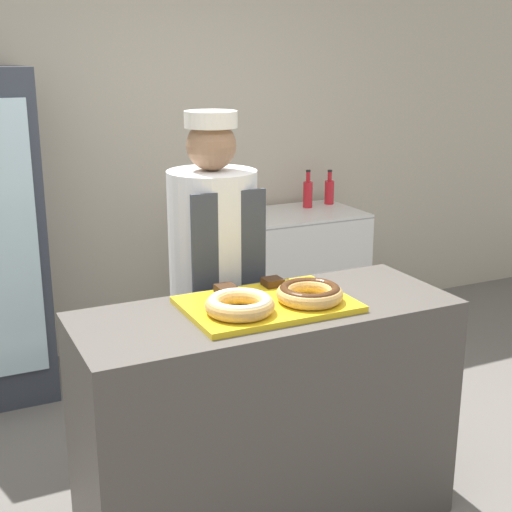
{
  "coord_description": "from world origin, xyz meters",
  "views": [
    {
      "loc": [
        -1.16,
        -2.31,
        1.9
      ],
      "look_at": [
        0.0,
        0.1,
        1.14
      ],
      "focal_mm": 50.0,
      "sensor_mm": 36.0,
      "label": 1
    }
  ],
  "objects_px": {
    "chest_freezer": "(281,276)",
    "bottle_red_b": "(308,193)",
    "baker_person": "(215,288)",
    "bottle_red": "(223,207)",
    "serving_tray": "(267,304)",
    "donut_light_glaze": "(240,304)",
    "bottle_red_b_b": "(329,191)",
    "brownie_back_left": "(226,289)",
    "donut_chocolate_glaze": "(310,293)",
    "brownie_back_right": "(273,282)",
    "bottle_orange": "(243,198)"
  },
  "relations": [
    {
      "from": "chest_freezer",
      "to": "bottle_red_b",
      "type": "relative_size",
      "value": 4.19
    },
    {
      "from": "baker_person",
      "to": "bottle_red",
      "type": "distance_m",
      "value": 1.37
    },
    {
      "from": "serving_tray",
      "to": "baker_person",
      "type": "bearing_deg",
      "value": 89.55
    },
    {
      "from": "chest_freezer",
      "to": "bottle_red",
      "type": "relative_size",
      "value": 5.06
    },
    {
      "from": "donut_light_glaze",
      "to": "chest_freezer",
      "type": "relative_size",
      "value": 0.24
    },
    {
      "from": "serving_tray",
      "to": "bottle_red_b_b",
      "type": "height_order",
      "value": "bottle_red_b_b"
    },
    {
      "from": "brownie_back_left",
      "to": "donut_chocolate_glaze",
      "type": "bearing_deg",
      "value": -42.48
    },
    {
      "from": "brownie_back_left",
      "to": "chest_freezer",
      "type": "distance_m",
      "value": 2.02
    },
    {
      "from": "brownie_back_right",
      "to": "bottle_red",
      "type": "distance_m",
      "value": 1.69
    },
    {
      "from": "baker_person",
      "to": "chest_freezer",
      "type": "height_order",
      "value": "baker_person"
    },
    {
      "from": "serving_tray",
      "to": "baker_person",
      "type": "height_order",
      "value": "baker_person"
    },
    {
      "from": "brownie_back_left",
      "to": "baker_person",
      "type": "distance_m",
      "value": 0.41
    },
    {
      "from": "brownie_back_left",
      "to": "brownie_back_right",
      "type": "relative_size",
      "value": 1.0
    },
    {
      "from": "brownie_back_right",
      "to": "bottle_red_b_b",
      "type": "relative_size",
      "value": 0.31
    },
    {
      "from": "donut_light_glaze",
      "to": "bottle_red_b",
      "type": "distance_m",
      "value": 2.39
    },
    {
      "from": "brownie_back_left",
      "to": "bottle_red_b_b",
      "type": "relative_size",
      "value": 0.31
    },
    {
      "from": "serving_tray",
      "to": "donut_light_glaze",
      "type": "bearing_deg",
      "value": -154.75
    },
    {
      "from": "donut_chocolate_glaze",
      "to": "chest_freezer",
      "type": "distance_m",
      "value": 2.1
    },
    {
      "from": "bottle_red",
      "to": "serving_tray",
      "type": "bearing_deg",
      "value": -107.91
    },
    {
      "from": "baker_person",
      "to": "bottle_red",
      "type": "height_order",
      "value": "baker_person"
    },
    {
      "from": "donut_chocolate_glaze",
      "to": "bottle_red_b",
      "type": "relative_size",
      "value": 1.0
    },
    {
      "from": "donut_light_glaze",
      "to": "bottle_red_b",
      "type": "height_order",
      "value": "bottle_red_b"
    },
    {
      "from": "donut_light_glaze",
      "to": "bottle_red_b_b",
      "type": "height_order",
      "value": "bottle_red_b_b"
    },
    {
      "from": "bottle_red_b",
      "to": "bottle_orange",
      "type": "bearing_deg",
      "value": 165.49
    },
    {
      "from": "brownie_back_left",
      "to": "chest_freezer",
      "type": "relative_size",
      "value": 0.07
    },
    {
      "from": "serving_tray",
      "to": "baker_person",
      "type": "xyz_separation_m",
      "value": [
        0.0,
        0.54,
        -0.1
      ]
    },
    {
      "from": "serving_tray",
      "to": "bottle_orange",
      "type": "xyz_separation_m",
      "value": [
        0.81,
        1.99,
        -0.01
      ]
    },
    {
      "from": "bottle_red_b_b",
      "to": "bottle_red_b",
      "type": "bearing_deg",
      "value": -169.35
    },
    {
      "from": "donut_light_glaze",
      "to": "bottle_red_b_b",
      "type": "bearing_deg",
      "value": 51.27
    },
    {
      "from": "brownie_back_left",
      "to": "bottle_red",
      "type": "xyz_separation_m",
      "value": [
        0.68,
        1.62,
        -0.04
      ]
    },
    {
      "from": "baker_person",
      "to": "chest_freezer",
      "type": "distance_m",
      "value": 1.63
    },
    {
      "from": "bottle_orange",
      "to": "bottle_red_b_b",
      "type": "distance_m",
      "value": 0.64
    },
    {
      "from": "serving_tray",
      "to": "bottle_red_b",
      "type": "distance_m",
      "value": 2.25
    },
    {
      "from": "donut_chocolate_glaze",
      "to": "baker_person",
      "type": "bearing_deg",
      "value": 103.25
    },
    {
      "from": "bottle_red_b",
      "to": "bottle_red_b_b",
      "type": "bearing_deg",
      "value": 10.65
    },
    {
      "from": "donut_light_glaze",
      "to": "bottle_orange",
      "type": "bearing_deg",
      "value": 65.09
    },
    {
      "from": "bottle_orange",
      "to": "donut_light_glaze",
      "type": "bearing_deg",
      "value": -114.91
    },
    {
      "from": "serving_tray",
      "to": "bottle_red",
      "type": "bearing_deg",
      "value": 72.09
    },
    {
      "from": "baker_person",
      "to": "bottle_red_b",
      "type": "bearing_deg",
      "value": 47.06
    },
    {
      "from": "brownie_back_left",
      "to": "bottle_red_b_b",
      "type": "distance_m",
      "value": 2.33
    },
    {
      "from": "brownie_back_right",
      "to": "bottle_red_b_b",
      "type": "xyz_separation_m",
      "value": [
        1.33,
        1.75,
        -0.03
      ]
    },
    {
      "from": "brownie_back_right",
      "to": "chest_freezer",
      "type": "xyz_separation_m",
      "value": [
        0.88,
        1.61,
        -0.56
      ]
    },
    {
      "from": "serving_tray",
      "to": "chest_freezer",
      "type": "xyz_separation_m",
      "value": [
        0.99,
        1.77,
        -0.53
      ]
    },
    {
      "from": "brownie_back_right",
      "to": "chest_freezer",
      "type": "relative_size",
      "value": 0.07
    },
    {
      "from": "bottle_orange",
      "to": "bottle_red_b",
      "type": "bearing_deg",
      "value": -14.51
    },
    {
      "from": "bottle_red_b",
      "to": "brownie_back_left",
      "type": "bearing_deg",
      "value": -128.28
    },
    {
      "from": "bottle_orange",
      "to": "bottle_red_b_b",
      "type": "relative_size",
      "value": 0.93
    },
    {
      "from": "bottle_red_b",
      "to": "serving_tray",
      "type": "bearing_deg",
      "value": -123.63
    },
    {
      "from": "brownie_back_left",
      "to": "bottle_red_b",
      "type": "height_order",
      "value": "bottle_red_b"
    },
    {
      "from": "chest_freezer",
      "to": "bottle_orange",
      "type": "bearing_deg",
      "value": 129.08
    }
  ]
}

